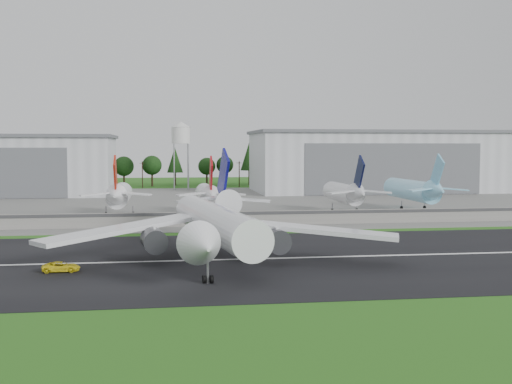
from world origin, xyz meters
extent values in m
plane|color=#216016|center=(0.00, 0.00, 0.00)|extent=(600.00, 600.00, 0.00)
cube|color=black|center=(0.00, 10.00, 0.05)|extent=(320.00, 60.00, 0.10)
cube|color=white|center=(0.00, 10.00, 0.11)|extent=(220.00, 1.00, 0.02)
cube|color=slate|center=(0.00, 120.00, 0.05)|extent=(320.00, 150.00, 0.10)
cube|color=gray|center=(0.00, 55.00, 1.75)|extent=(240.00, 0.50, 3.50)
cube|color=#38383A|center=(0.00, 54.70, 3.00)|extent=(240.00, 0.12, 0.70)
cube|color=silver|center=(75.00, 165.00, 12.00)|extent=(100.00, 45.00, 24.00)
cube|color=#595B60|center=(75.00, 165.00, 24.60)|extent=(102.00, 47.00, 1.20)
cube|color=#595B60|center=(75.00, 142.35, 10.08)|extent=(70.00, 0.30, 19.68)
cylinder|color=#99999E|center=(-8.00, 182.00, 10.00)|extent=(0.50, 0.50, 20.00)
cylinder|color=#99999E|center=(-2.00, 188.00, 10.00)|extent=(0.50, 0.50, 20.00)
cylinder|color=silver|center=(-5.00, 185.00, 23.50)|extent=(8.00, 8.00, 7.00)
cone|color=silver|center=(-5.00, 185.00, 28.20)|extent=(8.40, 8.40, 2.40)
cylinder|color=white|center=(-4.32, 10.00, 6.20)|extent=(11.94, 44.38, 5.80)
cone|color=white|center=(-7.84, -14.75, 6.20)|extent=(6.59, 6.76, 5.80)
cone|color=white|center=(-0.58, 36.24, 7.40)|extent=(6.72, 9.69, 5.51)
cube|color=#0C0B6A|center=(-0.65, 35.74, 12.70)|extent=(1.84, 9.51, 11.13)
cube|color=white|center=(10.25, 5.91, 5.40)|extent=(28.18, 14.70, 2.65)
cylinder|color=#333338|center=(4.60, 5.20, 3.80)|extent=(4.54, 5.98, 3.80)
cube|color=white|center=(4.30, 35.04, 7.80)|extent=(9.42, 4.70, 0.98)
cube|color=white|center=(-19.45, 10.13, 5.40)|extent=(25.85, 20.93, 2.65)
cylinder|color=#333338|center=(-14.21, 7.87, 3.80)|extent=(4.54, 5.98, 3.80)
cube|color=white|center=(-5.60, 36.45, 7.80)|extent=(9.49, 6.83, 0.98)
cube|color=#99999E|center=(-4.88, 6.04, 1.70)|extent=(14.13, 31.11, 3.20)
cylinder|color=black|center=(-8.35, 13.60, 0.85)|extent=(0.61, 1.54, 1.50)
imported|color=yellow|center=(-27.69, 3.24, 0.85)|extent=(5.51, 2.67, 1.51)
cylinder|color=white|center=(-24.14, 80.00, 5.75)|extent=(5.50, 24.00, 5.50)
cone|color=white|center=(-24.14, 64.50, 6.75)|extent=(5.22, 7.00, 5.22)
cube|color=#AA1D0D|center=(-24.14, 65.00, 11.55)|extent=(0.45, 8.59, 10.02)
cylinder|color=#99999E|center=(-27.64, 78.00, 1.50)|extent=(0.32, 0.32, 3.00)
cylinder|color=#99999E|center=(-20.64, 78.00, 1.50)|extent=(0.32, 0.32, 3.00)
cylinder|color=black|center=(-27.64, 78.00, 0.80)|extent=(0.40, 1.40, 1.40)
cylinder|color=silver|center=(-1.01, 80.00, 5.53)|extent=(5.06, 24.00, 5.06)
cone|color=silver|center=(-1.01, 64.50, 6.53)|extent=(4.81, 7.00, 4.81)
cube|color=#9D0C14|center=(-1.01, 65.00, 11.33)|extent=(0.45, 8.59, 10.02)
cylinder|color=#99999E|center=(-4.51, 78.00, 1.50)|extent=(0.32, 0.32, 3.00)
cylinder|color=#99999E|center=(2.49, 78.00, 1.50)|extent=(0.32, 0.32, 3.00)
cylinder|color=black|center=(-4.51, 78.00, 0.80)|extent=(0.40, 1.40, 1.40)
cylinder|color=white|center=(36.93, 80.00, 5.64)|extent=(5.28, 24.00, 5.28)
cone|color=white|center=(36.93, 64.50, 6.64)|extent=(5.02, 7.00, 5.02)
cube|color=black|center=(36.93, 65.00, 11.44)|extent=(0.45, 8.59, 10.02)
cylinder|color=#99999E|center=(33.43, 78.00, 1.50)|extent=(0.32, 0.32, 3.00)
cylinder|color=#99999E|center=(40.43, 78.00, 1.50)|extent=(0.32, 0.32, 3.00)
cylinder|color=black|center=(33.43, 78.00, 0.80)|extent=(0.40, 1.40, 1.40)
cylinder|color=#92DBFC|center=(58.84, 85.00, 5.95)|extent=(5.90, 30.00, 5.90)
cone|color=#92DBFC|center=(58.84, 66.50, 6.95)|extent=(5.61, 7.00, 5.61)
cube|color=#66ADD1|center=(58.84, 67.00, 11.75)|extent=(0.45, 8.59, 10.02)
cylinder|color=#99999E|center=(55.34, 83.00, 1.50)|extent=(0.32, 0.32, 3.00)
cylinder|color=#99999E|center=(62.34, 83.00, 1.50)|extent=(0.32, 0.32, 3.00)
cylinder|color=black|center=(55.34, 83.00, 0.80)|extent=(0.40, 1.40, 1.40)
camera|label=1|loc=(-12.65, -93.18, 18.41)|focal=45.00mm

